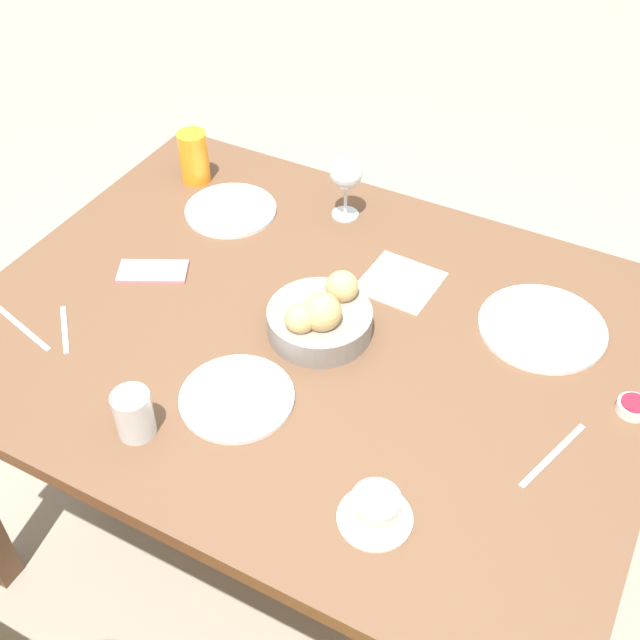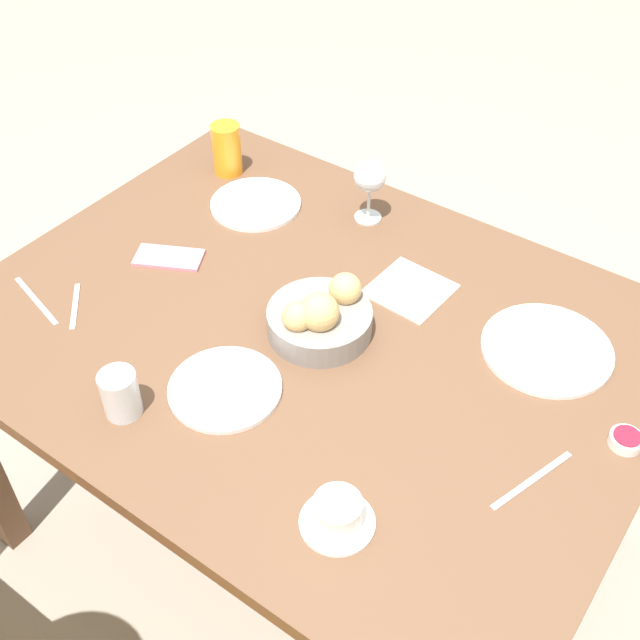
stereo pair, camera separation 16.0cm
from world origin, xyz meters
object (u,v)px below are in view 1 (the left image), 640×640
(fork_silver, at_px, (22,328))
(spoon_coffee, at_px, (65,329))
(water_tumbler, at_px, (134,414))
(wine_glass, at_px, (346,175))
(cell_phone, at_px, (153,271))
(knife_silver, at_px, (553,455))
(plate_far_center, at_px, (237,398))
(napkin, at_px, (400,282))
(bread_basket, at_px, (321,317))
(plate_near_right, at_px, (231,210))
(coffee_cup, at_px, (375,510))
(plate_near_left, at_px, (542,327))
(jam_bowl_berry, at_px, (633,407))
(juice_glass, at_px, (194,157))

(fork_silver, xyz_separation_m, spoon_coffee, (-0.08, -0.04, 0.00))
(water_tumbler, xyz_separation_m, spoon_coffee, (0.29, -0.14, -0.05))
(wine_glass, xyz_separation_m, spoon_coffee, (0.32, 0.62, -0.11))
(cell_phone, bearing_deg, knife_silver, 175.21)
(cell_phone, bearing_deg, plate_far_center, 147.93)
(spoon_coffee, distance_m, cell_phone, 0.24)
(spoon_coffee, height_order, napkin, napkin)
(plate_far_center, height_order, cell_phone, plate_far_center)
(water_tumbler, height_order, cell_phone, water_tumbler)
(bread_basket, relative_size, water_tumbler, 2.26)
(bread_basket, relative_size, wine_glass, 1.35)
(wine_glass, height_order, fork_silver, wine_glass)
(plate_near_right, xyz_separation_m, fork_silver, (0.16, 0.54, -0.00))
(water_tumbler, height_order, knife_silver, water_tumbler)
(coffee_cup, height_order, napkin, coffee_cup)
(plate_near_left, distance_m, plate_far_center, 0.63)
(plate_near_right, height_order, water_tumbler, water_tumbler)
(bread_basket, height_order, knife_silver, bread_basket)
(plate_far_center, distance_m, napkin, 0.47)
(coffee_cup, height_order, jam_bowl_berry, coffee_cup)
(jam_bowl_berry, bearing_deg, spoon_coffee, 16.81)
(plate_near_right, distance_m, fork_silver, 0.56)
(coffee_cup, bearing_deg, juice_glass, -40.05)
(plate_far_center, height_order, fork_silver, plate_far_center)
(juice_glass, distance_m, jam_bowl_berry, 1.17)
(fork_silver, bearing_deg, juice_glass, -90.48)
(napkin, bearing_deg, bread_basket, 69.55)
(coffee_cup, relative_size, napkin, 0.76)
(spoon_coffee, bearing_deg, napkin, -140.03)
(napkin, bearing_deg, plate_near_left, -179.74)
(plate_near_left, relative_size, jam_bowl_berry, 4.35)
(coffee_cup, bearing_deg, plate_near_left, -101.13)
(cell_phone, bearing_deg, wine_glass, -125.35)
(bread_basket, xyz_separation_m, water_tumbler, (0.17, 0.38, 0.00))
(jam_bowl_berry, height_order, fork_silver, jam_bowl_berry)
(plate_near_left, xyz_separation_m, wine_glass, (0.53, -0.16, 0.11))
(plate_near_left, height_order, coffee_cup, coffee_cup)
(wine_glass, relative_size, napkin, 0.95)
(plate_near_left, bearing_deg, spoon_coffee, 28.06)
(plate_near_left, xyz_separation_m, knife_silver, (-0.11, 0.30, -0.00))
(napkin, bearing_deg, plate_far_center, 73.46)
(plate_near_left, xyz_separation_m, napkin, (0.31, 0.00, -0.00))
(bread_basket, distance_m, plate_far_center, 0.24)
(coffee_cup, xyz_separation_m, spoon_coffee, (0.74, -0.11, -0.02))
(jam_bowl_berry, relative_size, napkin, 0.36)
(jam_bowl_berry, xyz_separation_m, knife_silver, (0.10, 0.17, -0.01))
(water_tumbler, height_order, spoon_coffee, water_tumbler)
(plate_far_center, height_order, coffee_cup, coffee_cup)
(bread_basket, bearing_deg, spoon_coffee, 27.35)
(knife_silver, bearing_deg, spoon_coffee, 9.08)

